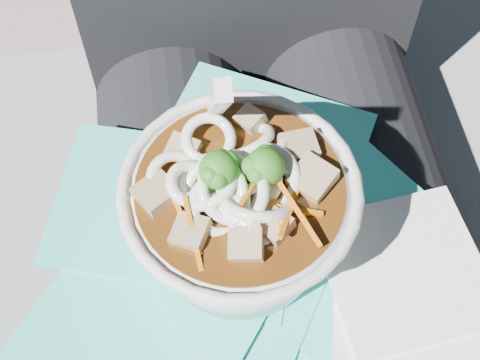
{
  "coord_description": "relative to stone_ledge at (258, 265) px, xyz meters",
  "views": [
    {
      "loc": [
        -0.08,
        -0.24,
        1.12
      ],
      "look_at": [
        -0.05,
        -0.01,
        0.74
      ],
      "focal_mm": 50.0,
      "sensor_mm": 36.0,
      "label": 1
    }
  ],
  "objects": [
    {
      "name": "napkins",
      "position": [
        0.08,
        -0.23,
        0.41
      ],
      "size": [
        0.16,
        0.2,
        0.01
      ],
      "color": "white",
      "rests_on": "plastic_bag"
    },
    {
      "name": "stone_ledge",
      "position": [
        0.0,
        0.0,
        0.0
      ],
      "size": [
        1.01,
        0.53,
        0.45
      ],
      "primitive_type": "cube",
      "rotation": [
        0.0,
        0.0,
        0.03
      ],
      "color": "slate",
      "rests_on": "ground"
    },
    {
      "name": "person_body",
      "position": [
        0.0,
        -0.06,
        0.33
      ],
      "size": [
        0.34,
        0.94,
        1.01
      ],
      "color": "black",
      "rests_on": "ground"
    },
    {
      "name": "udon_bowl",
      "position": [
        -0.05,
        -0.16,
        0.47
      ],
      "size": [
        0.19,
        0.19,
        0.21
      ],
      "color": "silver",
      "rests_on": "plastic_bag"
    },
    {
      "name": "plastic_bag",
      "position": [
        -0.04,
        -0.16,
        0.4
      ],
      "size": [
        0.39,
        0.38,
        0.02
      ],
      "color": "#31CEC0",
      "rests_on": "lap"
    },
    {
      "name": "lap",
      "position": [
        0.0,
        -0.15,
        0.31
      ],
      "size": [
        0.35,
        0.48,
        0.16
      ],
      "color": "black",
      "rests_on": "stone_ledge"
    }
  ]
}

